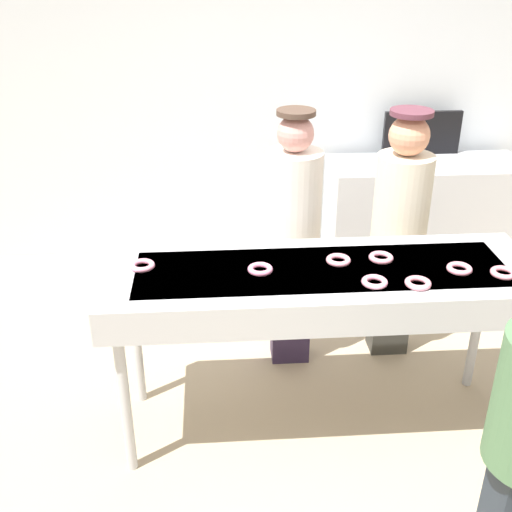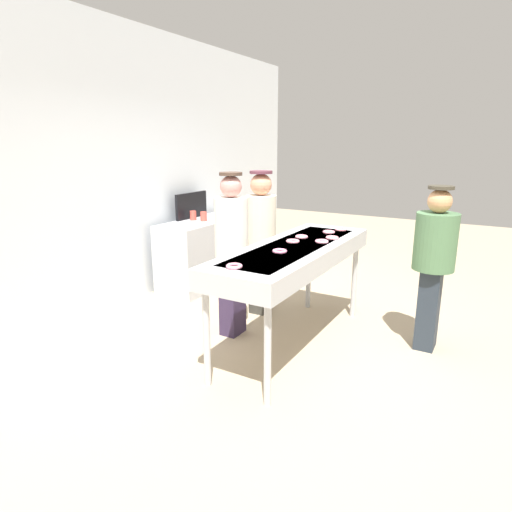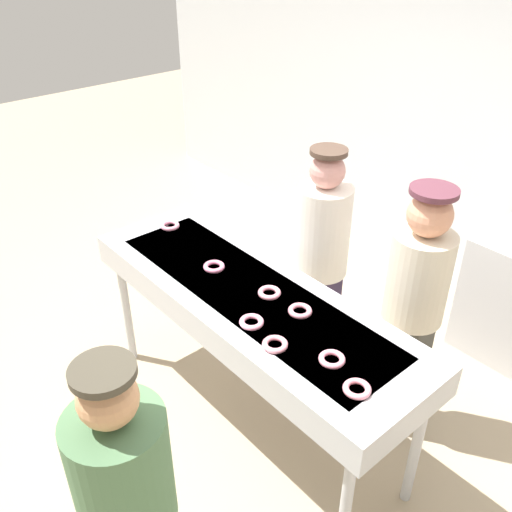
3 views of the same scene
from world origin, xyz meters
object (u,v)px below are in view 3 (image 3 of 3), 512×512
object	(u,v)px
worker_assistant	(321,257)
strawberry_donut_3	(332,359)
strawberry_donut_4	(269,293)
strawberry_donut_7	(214,267)
strawberry_donut_1	(252,322)
strawberry_donut_2	(357,389)
strawberry_donut_5	(170,226)
strawberry_donut_0	(275,344)
fryer_conveyor	(250,305)
worker_baker	(414,301)
strawberry_donut_6	(300,311)
customer_waiting	(127,496)

from	to	relation	value
worker_assistant	strawberry_donut_3	bearing A→B (deg)	133.43
strawberry_donut_4	strawberry_donut_7	world-z (taller)	same
strawberry_donut_1	strawberry_donut_2	distance (m)	0.66
strawberry_donut_7	strawberry_donut_4	bearing A→B (deg)	9.80
strawberry_donut_4	strawberry_donut_5	distance (m)	1.00
strawberry_donut_0	fryer_conveyor	bearing A→B (deg)	154.48
strawberry_donut_1	strawberry_donut_5	bearing A→B (deg)	167.46
strawberry_donut_4	worker_baker	size ratio (longest dim) A/B	0.08
strawberry_donut_1	strawberry_donut_3	distance (m)	0.47
strawberry_donut_2	strawberry_donut_7	xyz separation A→B (m)	(-1.20, 0.12, 0.00)
strawberry_donut_7	worker_baker	distance (m)	1.16
strawberry_donut_3	strawberry_donut_5	xyz separation A→B (m)	(-1.59, 0.15, 0.00)
strawberry_donut_6	worker_assistant	world-z (taller)	worker_assistant
customer_waiting	fryer_conveyor	bearing A→B (deg)	117.15
strawberry_donut_6	fryer_conveyor	bearing A→B (deg)	-167.18
strawberry_donut_2	strawberry_donut_7	bearing A→B (deg)	174.13
strawberry_donut_2	strawberry_donut_6	distance (m)	0.60
worker_baker	worker_assistant	size ratio (longest dim) A/B	0.99
fryer_conveyor	worker_assistant	xyz separation A→B (m)	(-0.07, 0.65, 0.02)
fryer_conveyor	worker_baker	size ratio (longest dim) A/B	1.36
strawberry_donut_5	worker_assistant	xyz separation A→B (m)	(0.84, 0.58, -0.08)
strawberry_donut_0	strawberry_donut_1	size ratio (longest dim) A/B	1.00
strawberry_donut_2	strawberry_donut_6	bearing A→B (deg)	159.88
strawberry_donut_6	strawberry_donut_7	distance (m)	0.64
fryer_conveyor	strawberry_donut_2	xyz separation A→B (m)	(0.88, -0.13, 0.11)
strawberry_donut_6	customer_waiting	size ratio (longest dim) A/B	0.08
worker_baker	customer_waiting	bearing A→B (deg)	99.07
strawberry_donut_6	strawberry_donut_3	bearing A→B (deg)	-22.29
customer_waiting	worker_assistant	bearing A→B (deg)	109.68
strawberry_donut_0	worker_baker	size ratio (longest dim) A/B	0.08
fryer_conveyor	strawberry_donut_4	size ratio (longest dim) A/B	17.51
strawberry_donut_6	worker_assistant	xyz separation A→B (m)	(-0.39, 0.58, -0.08)
strawberry_donut_2	worker_baker	distance (m)	0.88
strawberry_donut_2	strawberry_donut_5	size ratio (longest dim) A/B	1.00
strawberry_donut_4	strawberry_donut_6	world-z (taller)	same
strawberry_donut_3	customer_waiting	size ratio (longest dim) A/B	0.08
strawberry_donut_3	worker_baker	size ratio (longest dim) A/B	0.08
strawberry_donut_0	strawberry_donut_3	bearing A→B (deg)	27.40
strawberry_donut_7	worker_baker	size ratio (longest dim) A/B	0.08
strawberry_donut_0	customer_waiting	distance (m)	0.95
strawberry_donut_1	worker_baker	world-z (taller)	worker_baker
fryer_conveyor	customer_waiting	distance (m)	1.28
strawberry_donut_5	customer_waiting	distance (m)	1.94
fryer_conveyor	strawberry_donut_7	size ratio (longest dim) A/B	17.51
strawberry_donut_2	strawberry_donut_5	distance (m)	1.80
strawberry_donut_5	strawberry_donut_7	distance (m)	0.60
strawberry_donut_6	strawberry_donut_5	bearing A→B (deg)	-179.95
strawberry_donut_2	strawberry_donut_4	size ratio (longest dim) A/B	1.00
strawberry_donut_3	strawberry_donut_5	size ratio (longest dim) A/B	1.00
fryer_conveyor	worker_assistant	size ratio (longest dim) A/B	1.34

